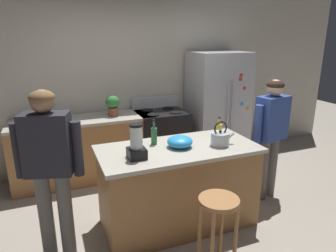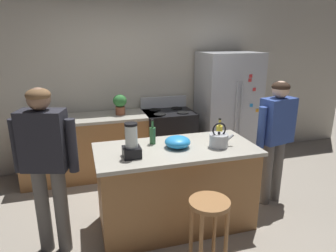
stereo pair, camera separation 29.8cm
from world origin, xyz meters
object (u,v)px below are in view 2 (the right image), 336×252
bottle_olive_oil (153,135)px  mixing_bowl (178,142)px  person_by_sink_right (276,132)px  refrigerator (227,109)px  blender_appliance (131,143)px  bottle_soda (219,132)px  person_by_island_left (46,157)px  potted_plant (120,103)px  kitchen_island (176,186)px  stove_range (169,139)px  tea_kettle (219,140)px  bar_stool (209,217)px

bottle_olive_oil → mixing_bowl: bearing=-39.3°
person_by_sink_right → refrigerator: bearing=87.7°
blender_appliance → bottle_soda: 1.05m
person_by_island_left → potted_plant: bearing=60.9°
kitchen_island → stove_range: size_ratio=1.55×
refrigerator → person_by_sink_right: 1.38m
stove_range → person_by_island_left: 2.35m
stove_range → person_by_sink_right: bearing=-56.4°
blender_appliance → tea_kettle: bearing=0.9°
refrigerator → bottle_soda: (-0.83, -1.42, 0.11)m
bottle_soda → tea_kettle: bearing=-116.5°
person_by_island_left → blender_appliance: (0.78, -0.04, 0.07)m
mixing_bowl → bar_stool: bearing=-86.1°
bar_stool → mixing_bowl: mixing_bowl is taller
blender_appliance → bottle_olive_oil: blender_appliance is taller
bottle_soda → tea_kettle: (-0.10, -0.19, -0.02)m
kitchen_island → bottle_soda: bearing=8.8°
blender_appliance → refrigerator: bearing=41.2°
person_by_island_left → mixing_bowl: person_by_island_left is taller
person_by_sink_right → potted_plant: size_ratio=5.16×
person_by_island_left → refrigerator: bearing=30.9°
bar_stool → person_by_island_left: bearing=153.9°
mixing_bowl → stove_range: bearing=76.8°
kitchen_island → stove_range: stove_range is taller
potted_plant → blender_appliance: blender_appliance is taller
person_by_island_left → potted_plant: person_by_island_left is taller
blender_appliance → tea_kettle: blender_appliance is taller
bottle_olive_oil → mixing_bowl: (0.22, -0.18, -0.04)m
stove_range → tea_kettle: 1.72m
kitchen_island → potted_plant: bearing=103.3°
refrigerator → blender_appliance: bearing=-138.8°
bottle_soda → person_by_island_left: bearing=-174.9°
bottle_olive_oil → tea_kettle: bearing=-24.4°
person_by_island_left → potted_plant: size_ratio=5.42×
mixing_bowl → tea_kettle: size_ratio=0.98×
person_by_sink_right → mixing_bowl: (-1.29, -0.12, 0.04)m
kitchen_island → blender_appliance: (-0.49, -0.12, 0.60)m
bottle_soda → blender_appliance: bearing=-168.6°
bottle_soda → bottle_olive_oil: bottle_olive_oil is taller
stove_range → bottle_olive_oil: bearing=-113.4°
potted_plant → bottle_olive_oil: potted_plant is taller
stove_range → tea_kettle: tea_kettle is taller
bar_stool → bottle_olive_oil: bottle_olive_oil is taller
mixing_bowl → potted_plant: bearing=103.8°
stove_range → bottle_olive_oil: size_ratio=3.97×
person_by_sink_right → bottle_soda: person_by_sink_right is taller
kitchen_island → potted_plant: 1.71m
bottle_olive_oil → bar_stool: bearing=-73.4°
person_by_island_left → bottle_olive_oil: 1.10m
stove_range → person_by_sink_right: size_ratio=0.71×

